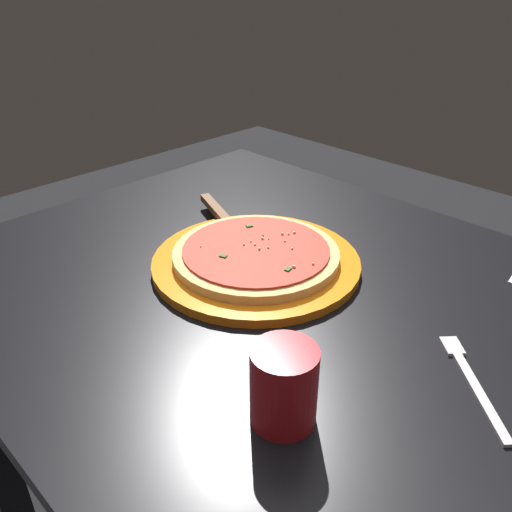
# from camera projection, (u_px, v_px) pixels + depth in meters

# --- Properties ---
(restaurant_table) EXTENTS (1.02, 0.88, 0.74)m
(restaurant_table) POSITION_uv_depth(u_px,v_px,m) (261.00, 340.00, 0.94)
(restaurant_table) COLOR black
(restaurant_table) RESTS_ON ground_plane
(serving_plate) EXTENTS (0.35, 0.35, 0.01)m
(serving_plate) POSITION_uv_depth(u_px,v_px,m) (256.00, 262.00, 0.90)
(serving_plate) COLOR orange
(serving_plate) RESTS_ON restaurant_table
(pizza) EXTENTS (0.28, 0.28, 0.02)m
(pizza) POSITION_uv_depth(u_px,v_px,m) (256.00, 254.00, 0.89)
(pizza) COLOR #DBB26B
(pizza) RESTS_ON serving_plate
(pizza_server) EXTENTS (0.22, 0.12, 0.01)m
(pizza_server) POSITION_uv_depth(u_px,v_px,m) (222.00, 217.00, 1.03)
(pizza_server) COLOR silver
(pizza_server) RESTS_ON serving_plate
(cup_tall_drink) EXTENTS (0.08, 0.08, 0.10)m
(cup_tall_drink) POSITION_uv_depth(u_px,v_px,m) (284.00, 386.00, 0.58)
(cup_tall_drink) COLOR #B2191E
(cup_tall_drink) RESTS_ON restaurant_table
(fork) EXTENTS (0.15, 0.14, 0.00)m
(fork) POSITION_uv_depth(u_px,v_px,m) (470.00, 378.00, 0.66)
(fork) COLOR silver
(fork) RESTS_ON restaurant_table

